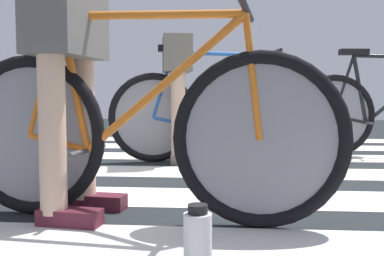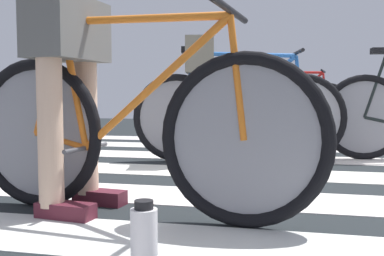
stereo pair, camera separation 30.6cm
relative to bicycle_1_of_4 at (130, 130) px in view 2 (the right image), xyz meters
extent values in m
cube|color=black|center=(0.74, 1.04, -0.40)|extent=(18.00, 14.00, 0.02)
cube|color=silver|center=(0.74, -0.31, -0.38)|extent=(5.20, 0.44, 0.00)
cube|color=silver|center=(0.67, 0.43, -0.38)|extent=(5.20, 0.44, 0.00)
cube|color=silver|center=(0.82, 1.20, -0.38)|extent=(5.20, 0.44, 0.00)
cube|color=silver|center=(0.68, 1.97, -0.38)|extent=(5.20, 0.44, 0.00)
cube|color=silver|center=(0.88, 2.72, -0.38)|extent=(5.20, 0.44, 0.00)
cube|color=silver|center=(0.72, 3.46, -0.38)|extent=(5.20, 0.44, 0.00)
torus|color=black|center=(-0.50, 0.06, -0.03)|extent=(0.72, 0.15, 0.72)
torus|color=black|center=(0.51, -0.06, -0.03)|extent=(0.72, 0.15, 0.72)
cylinder|color=gray|center=(-0.50, 0.06, -0.03)|extent=(0.60, 0.08, 0.61)
cylinder|color=gray|center=(0.51, -0.06, -0.03)|extent=(0.60, 0.08, 0.61)
cylinder|color=orange|center=(0.05, -0.01, 0.48)|extent=(0.80, 0.13, 0.05)
cylinder|color=orange|center=(0.11, -0.01, 0.19)|extent=(0.70, 0.12, 0.59)
cylinder|color=orange|center=(-0.28, 0.04, 0.20)|extent=(0.16, 0.05, 0.59)
cylinder|color=orange|center=(-0.36, 0.05, -0.06)|extent=(0.29, 0.06, 0.09)
cylinder|color=orange|center=(-0.42, 0.05, 0.23)|extent=(0.19, 0.05, 0.53)
cylinder|color=orange|center=(0.48, -0.06, 0.22)|extent=(0.09, 0.04, 0.50)
cube|color=black|center=(-0.34, 0.04, 0.52)|extent=(0.25, 0.12, 0.05)
cylinder|color=black|center=(0.45, -0.06, 0.49)|extent=(0.09, 0.52, 0.03)
cylinder|color=#4C4C51|center=(-0.22, 0.03, -0.09)|extent=(0.06, 0.34, 0.02)
cylinder|color=beige|center=(-0.30, 0.18, 0.11)|extent=(0.11, 0.11, 0.89)
cylinder|color=beige|center=(-0.33, -0.10, 0.11)|extent=(0.11, 0.11, 0.89)
cube|color=#61605D|center=(-0.31, 0.04, 0.45)|extent=(0.27, 0.43, 0.28)
cube|color=#501B27|center=(-0.23, 0.17, -0.35)|extent=(0.27, 0.13, 0.07)
cube|color=#501B27|center=(-0.26, -0.11, -0.35)|extent=(0.27, 0.13, 0.07)
torus|color=black|center=(-0.22, 1.65, -0.03)|extent=(0.71, 0.18, 0.72)
torus|color=black|center=(0.79, 1.83, -0.03)|extent=(0.71, 0.18, 0.72)
cylinder|color=gray|center=(-0.22, 1.65, -0.03)|extent=(0.60, 0.11, 0.61)
cylinder|color=gray|center=(0.79, 1.83, -0.03)|extent=(0.60, 0.11, 0.61)
cylinder|color=#255CAC|center=(0.34, 1.75, 0.48)|extent=(0.79, 0.17, 0.05)
cylinder|color=#255CAC|center=(0.40, 1.76, 0.19)|extent=(0.70, 0.16, 0.59)
cylinder|color=#255CAC|center=(0.00, 1.69, 0.20)|extent=(0.16, 0.06, 0.59)
cylinder|color=#255CAC|center=(-0.08, 1.68, -0.06)|extent=(0.29, 0.08, 0.09)
cylinder|color=#255CAC|center=(-0.14, 1.67, 0.23)|extent=(0.19, 0.06, 0.53)
cylinder|color=#255CAC|center=(0.76, 1.83, 0.22)|extent=(0.09, 0.04, 0.50)
cube|color=black|center=(-0.06, 1.68, 0.52)|extent=(0.25, 0.13, 0.05)
cylinder|color=black|center=(0.73, 1.82, 0.49)|extent=(0.12, 0.52, 0.03)
cylinder|color=#4C4C51|center=(0.06, 1.70, -0.09)|extent=(0.08, 0.34, 0.02)
cylinder|color=beige|center=(-0.05, 1.82, 0.12)|extent=(0.11, 0.11, 0.91)
cylinder|color=beige|center=(0.00, 1.55, 0.12)|extent=(0.11, 0.11, 0.91)
cube|color=#6A6659|center=(-0.03, 1.69, 0.48)|extent=(0.29, 0.44, 0.28)
cube|color=#6B6256|center=(0.02, 1.84, -0.35)|extent=(0.27, 0.14, 0.07)
cube|color=#6B6256|center=(0.07, 1.56, -0.35)|extent=(0.27, 0.14, 0.07)
torus|color=black|center=(1.30, 2.08, -0.03)|extent=(0.72, 0.13, 0.72)
cylinder|color=gray|center=(1.30, 2.08, -0.03)|extent=(0.60, 0.07, 0.61)
cylinder|color=black|center=(1.44, 2.10, -0.06)|extent=(0.29, 0.06, 0.09)
cylinder|color=black|center=(1.38, 2.09, 0.23)|extent=(0.19, 0.04, 0.53)
torus|color=black|center=(0.17, 4.67, -0.03)|extent=(0.72, 0.16, 0.72)
torus|color=black|center=(1.18, 4.52, -0.03)|extent=(0.72, 0.16, 0.72)
cylinder|color=gray|center=(0.17, 4.67, -0.03)|extent=(0.60, 0.10, 0.61)
cylinder|color=gray|center=(1.18, 4.52, -0.03)|extent=(0.60, 0.10, 0.61)
cylinder|color=red|center=(0.73, 4.59, 0.48)|extent=(0.80, 0.16, 0.05)
cylinder|color=red|center=(0.79, 4.58, 0.19)|extent=(0.70, 0.14, 0.59)
cylinder|color=red|center=(0.39, 4.64, 0.20)|extent=(0.16, 0.06, 0.59)
cylinder|color=red|center=(0.31, 4.65, -0.06)|extent=(0.29, 0.07, 0.09)
cylinder|color=red|center=(0.25, 4.66, 0.23)|extent=(0.19, 0.05, 0.53)
cylinder|color=red|center=(1.15, 4.52, 0.22)|extent=(0.09, 0.04, 0.50)
cube|color=black|center=(0.33, 4.65, 0.52)|extent=(0.25, 0.13, 0.05)
cylinder|color=black|center=(1.12, 4.53, 0.49)|extent=(0.11, 0.52, 0.03)
cylinder|color=#4C4C51|center=(0.45, 4.63, -0.09)|extent=(0.07, 0.34, 0.02)
cylinder|color=silver|center=(0.31, -0.72, -0.27)|extent=(0.07, 0.07, 0.23)
cylinder|color=black|center=(0.31, -0.72, -0.14)|extent=(0.05, 0.05, 0.02)
camera|label=1|loc=(0.39, -1.84, 0.15)|focal=41.40mm
camera|label=2|loc=(0.69, -1.84, 0.15)|focal=41.40mm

